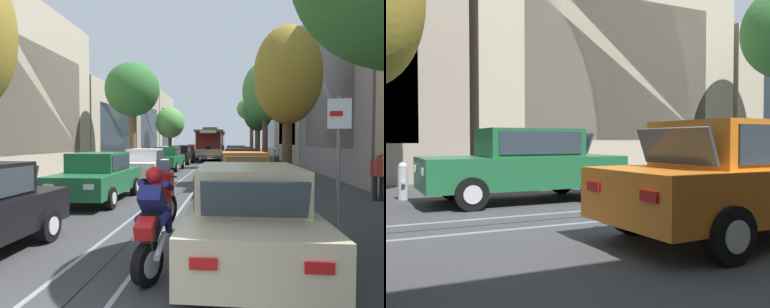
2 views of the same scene
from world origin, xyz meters
The scene contains 4 objects.
parked_car_green_second_left centered at (-2.37, 9.23, 0.80)m, with size 2.04×4.38×1.58m.
parked_car_white_mid_left centered at (-2.34, 15.36, 0.80)m, with size 2.08×4.40×1.58m.
parked_car_orange_second_right centered at (2.39, 10.78, 0.80)m, with size 2.14×4.42×1.58m.
fire_hydrant centered at (-3.74, 6.85, 0.42)m, with size 0.40×0.22×0.84m.
Camera 2 is at (6.80, 6.02, 1.33)m, focal length 41.30 mm.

